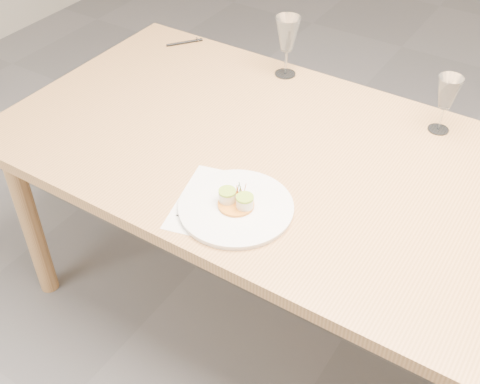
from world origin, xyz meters
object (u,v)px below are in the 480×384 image
Objects in this scene: ballpoint_pen at (185,42)px; wine_glass_0 at (287,35)px; wine_glass_1 at (447,94)px; dining_table at (367,202)px; dinner_plate at (236,207)px; recipe_sheet at (218,203)px.

ballpoint_pen is 0.56× the size of wine_glass_0.
wine_glass_0 is at bearing 175.57° from wine_glass_1.
ballpoint_pen reaches higher than dining_table.
dinner_plate reaches higher than recipe_sheet.
dining_table is at bearing -75.71° from ballpoint_pen.
dinner_plate is (-0.27, -0.30, 0.08)m from dining_table.
dining_table is at bearing 29.13° from recipe_sheet.
recipe_sheet is (-0.06, -0.01, -0.01)m from dinner_plate.
dinner_plate is at bearing -9.19° from recipe_sheet.
dinner_plate is 2.55× the size of ballpoint_pen.
wine_glass_1 reaches higher than dining_table.
wine_glass_1 reaches higher than ballpoint_pen.
dining_table is 7.57× the size of dinner_plate.
dinner_plate is at bearing -97.96° from ballpoint_pen.
recipe_sheet is 2.69× the size of ballpoint_pen.
recipe_sheet is 0.98m from ballpoint_pen.
wine_glass_0 reaches higher than dining_table.
ballpoint_pen is at bearing -179.64° from wine_glass_0.
dining_table is 1.07m from ballpoint_pen.
wine_glass_1 is at bearing 63.20° from dinner_plate.
wine_glass_1 is (0.07, 0.37, 0.20)m from dining_table.
recipe_sheet is at bearing -74.95° from wine_glass_0.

